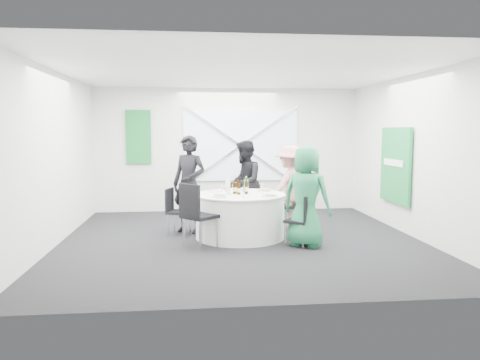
{
  "coord_description": "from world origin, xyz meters",
  "views": [
    {
      "loc": [
        -0.82,
        -7.7,
        1.84
      ],
      "look_at": [
        0.0,
        0.2,
        1.0
      ],
      "focal_mm": 35.0,
      "sensor_mm": 36.0,
      "label": 1
    }
  ],
  "objects": [
    {
      "name": "chair_back_left",
      "position": [
        -1.12,
        0.57,
        0.48
      ],
      "size": [
        0.48,
        0.47,
        0.82
      ],
      "rotation": [
        0.0,
        0.0,
        1.25
      ],
      "color": "black",
      "rests_on": "floor"
    },
    {
      "name": "napkin",
      "position": [
        -0.38,
        -0.2,
        0.8
      ],
      "size": [
        0.19,
        0.13,
        0.05
      ],
      "primitive_type": "cube",
      "rotation": [
        0.0,
        0.0,
        0.05
      ],
      "color": "silver",
      "rests_on": "plate_front_left"
    },
    {
      "name": "knife_e",
      "position": [
        0.36,
        0.65,
        0.76
      ],
      "size": [
        0.1,
        0.13,
        0.01
      ],
      "primitive_type": "cube",
      "rotation": [
        0.0,
        0.0,
        0.59
      ],
      "color": "silver",
      "rests_on": "banquet_table"
    },
    {
      "name": "person_man_back_left",
      "position": [
        -0.87,
        0.71,
        0.88
      ],
      "size": [
        0.77,
        0.69,
        1.76
      ],
      "primitive_type": "imported",
      "rotation": [
        0.0,
        0.0,
        -0.53
      ],
      "color": "black",
      "rests_on": "floor"
    },
    {
      "name": "beer_bottle_a",
      "position": [
        -0.09,
        0.21,
        0.86
      ],
      "size": [
        0.06,
        0.06,
        0.25
      ],
      "color": "#351F09",
      "rests_on": "banquet_table"
    },
    {
      "name": "knife_d",
      "position": [
        -0.18,
        0.75,
        0.76
      ],
      "size": [
        0.15,
        0.02,
        0.01
      ],
      "primitive_type": "cube",
      "rotation": [
        0.0,
        0.0,
        1.58
      ],
      "color": "silver",
      "rests_on": "banquet_table"
    },
    {
      "name": "person_woman_green",
      "position": [
        0.98,
        -0.51,
        0.8
      ],
      "size": [
        0.93,
        0.87,
        1.61
      ],
      "primitive_type": "imported",
      "rotation": [
        0.0,
        0.0,
        2.52
      ],
      "color": "#20774A",
      "rests_on": "floor"
    },
    {
      "name": "fork_a",
      "position": [
        0.34,
        -0.26,
        0.76
      ],
      "size": [
        0.1,
        0.13,
        0.01
      ],
      "primitive_type": "cube",
      "rotation": [
        0.0,
        0.0,
        -0.64
      ],
      "color": "silver",
      "rests_on": "banquet_table"
    },
    {
      "name": "floor",
      "position": [
        0.0,
        0.0,
        0.0
      ],
      "size": [
        6.0,
        6.0,
        0.0
      ],
      "primitive_type": "plane",
      "color": "black",
      "rests_on": "ground"
    },
    {
      "name": "beer_bottle_d",
      "position": [
        -0.03,
        0.12,
        0.85
      ],
      "size": [
        0.06,
        0.06,
        0.24
      ],
      "color": "#351F09",
      "rests_on": "banquet_table"
    },
    {
      "name": "person_man_back",
      "position": [
        0.2,
        1.33,
        0.83
      ],
      "size": [
        0.58,
        0.87,
        1.66
      ],
      "primitive_type": "imported",
      "rotation": [
        0.0,
        0.0,
        -1.75
      ],
      "color": "black",
      "rests_on": "floor"
    },
    {
      "name": "window_panel",
      "position": [
        0.3,
        2.96,
        1.5
      ],
      "size": [
        2.6,
        0.03,
        1.6
      ],
      "primitive_type": "cube",
      "color": "silver",
      "rests_on": "wall_back"
    },
    {
      "name": "fork_d",
      "position": [
        0.17,
        0.75,
        0.76
      ],
      "size": [
        0.15,
        0.02,
        0.01
      ],
      "primitive_type": "cube",
      "rotation": [
        0.0,
        0.0,
        1.57
      ],
      "color": "silver",
      "rests_on": "banquet_table"
    },
    {
      "name": "banquet_table",
      "position": [
        0.0,
        0.2,
        0.38
      ],
      "size": [
        1.56,
        1.56,
        0.76
      ],
      "color": "silver",
      "rests_on": "floor"
    },
    {
      "name": "knife_b",
      "position": [
        -0.34,
        -0.26,
        0.76
      ],
      "size": [
        0.1,
        0.13,
        0.01
      ],
      "primitive_type": "cube",
      "rotation": [
        0.0,
        0.0,
        -2.51
      ],
      "color": "silver",
      "rests_on": "banquet_table"
    },
    {
      "name": "person_woman_pink",
      "position": [
        1.03,
        0.91,
        0.78
      ],
      "size": [
        1.1,
        0.96,
        1.57
      ],
      "primitive_type": "imported",
      "rotation": [
        0.0,
        0.0,
        -2.54
      ],
      "color": "tan",
      "rests_on": "floor"
    },
    {
      "name": "plate_front_right",
      "position": [
        0.46,
        -0.17,
        0.78
      ],
      "size": [
        0.27,
        0.27,
        0.04
      ],
      "color": "silver",
      "rests_on": "banquet_table"
    },
    {
      "name": "chair_front_left",
      "position": [
        -0.77,
        -0.49,
        0.61
      ],
      "size": [
        0.66,
        0.66,
        1.03
      ],
      "rotation": [
        0.0,
        0.0,
        2.3
      ],
      "color": "black",
      "rests_on": "floor"
    },
    {
      "name": "window_brace_a",
      "position": [
        0.3,
        2.92,
        1.5
      ],
      "size": [
        2.63,
        0.05,
        1.84
      ],
      "primitive_type": "cube",
      "rotation": [
        0.0,
        0.97,
        0.0
      ],
      "color": "silver",
      "rests_on": "window_panel"
    },
    {
      "name": "wall_left",
      "position": [
        -3.0,
        0.0,
        1.4
      ],
      "size": [
        0.0,
        6.0,
        6.0
      ],
      "primitive_type": "plane",
      "rotation": [
        1.57,
        0.0,
        1.57
      ],
      "color": "silver",
      "rests_on": "floor"
    },
    {
      "name": "knife_c",
      "position": [
        -0.57,
        0.3,
        0.76
      ],
      "size": [
        0.08,
        0.14,
        0.01
      ],
      "primitive_type": "cube",
      "rotation": [
        0.0,
        0.0,
        2.67
      ],
      "color": "silver",
      "rests_on": "banquet_table"
    },
    {
      "name": "knife_a",
      "position": [
        0.53,
        -0.03,
        0.76
      ],
      "size": [
        0.11,
        0.12,
        0.01
      ],
      "primitive_type": "cube",
      "rotation": [
        0.0,
        0.0,
        -0.7
      ],
      "color": "silver",
      "rests_on": "banquet_table"
    },
    {
      "name": "window_brace_b",
      "position": [
        0.3,
        2.92,
        1.5
      ],
      "size": [
        2.63,
        0.05,
        1.84
      ],
      "primitive_type": "cube",
      "rotation": [
        0.0,
        -0.97,
        0.0
      ],
      "color": "silver",
      "rests_on": "window_panel"
    },
    {
      "name": "wine_glass_a",
      "position": [
        0.38,
        0.23,
        0.88
      ],
      "size": [
        0.07,
        0.07,
        0.17
      ],
      "color": "white",
      "rests_on": "banquet_table"
    },
    {
      "name": "chair_back",
      "position": [
        0.21,
        1.33,
        0.54
      ],
      "size": [
        0.49,
        0.49,
        0.92
      ],
      "rotation": [
        0.0,
        0.0,
        -0.18
      ],
      "color": "black",
      "rests_on": "floor"
    },
    {
      "name": "chair_back_right",
      "position": [
        1.04,
        0.89,
        0.52
      ],
      "size": [
        0.56,
        0.56,
        0.89
      ],
      "rotation": [
        0.0,
        0.0,
        -0.98
      ],
      "color": "black",
      "rests_on": "floor"
    },
    {
      "name": "wine_glass_b",
      "position": [
        -0.32,
        0.02,
        0.88
      ],
      "size": [
        0.07,
        0.07,
        0.17
      ],
      "color": "white",
      "rests_on": "banquet_table"
    },
    {
      "name": "fork_e",
      "position": [
        0.55,
        0.38,
        0.76
      ],
      "size": [
        0.1,
        0.13,
        0.01
      ],
      "primitive_type": "cube",
      "rotation": [
        0.0,
        0.0,
        0.62
      ],
      "color": "silver",
      "rests_on": "banquet_table"
    },
    {
      "name": "fork_b",
      "position": [
        -0.52,
        -0.04,
        0.76
      ],
      "size": [
        0.11,
        0.12,
        0.01
      ],
      "primitive_type": "cube",
      "rotation": [
        0.0,
        0.0,
        -2.41
      ],
      "color": "silver",
      "rests_on": "banquet_table"
    },
    {
      "name": "beer_bottle_b",
      "position": [
        -0.03,
        0.34,
        0.85
      ],
      "size": [
        0.06,
        0.06,
        0.24
      ],
      "color": "#351F09",
      "rests_on": "banquet_table"
    },
    {
      "name": "ceiling",
      "position": [
        0.0,
        0.0,
        2.8
      ],
      "size": [
        6.0,
        6.0,
        0.0
      ],
      "primitive_type": "plane",
      "rotation": [
        3.14,
        0.0,
        0.0
      ],
      "color": "silver",
      "rests_on": "wall_back"
    },
    {
      "name": "wall_right",
      "position": [
        3.0,
        0.0,
        1.4
      ],
      "size": [
        0.0,
        6.0,
        6.0
      ],
      "primitive_type": "plane",
      "rotation": [
        1.57,
        0.0,
        -1.57
      ],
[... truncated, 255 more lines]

